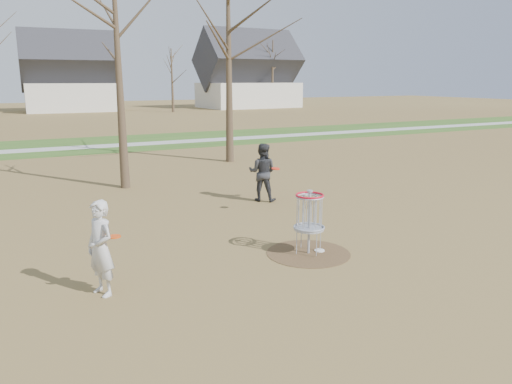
% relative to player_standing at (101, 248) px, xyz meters
% --- Properties ---
extents(ground, '(160.00, 160.00, 0.00)m').
position_rel_player_standing_xyz_m(ground, '(4.30, 0.14, -0.84)').
color(ground, brown).
rests_on(ground, ground).
extents(green_band, '(160.00, 8.00, 0.01)m').
position_rel_player_standing_xyz_m(green_band, '(4.30, 21.14, -0.83)').
color(green_band, '#2D5119').
rests_on(green_band, ground).
extents(footpath, '(160.00, 1.50, 0.01)m').
position_rel_player_standing_xyz_m(footpath, '(4.30, 20.14, -0.82)').
color(footpath, '#9E9E99').
rests_on(footpath, green_band).
extents(dirt_circle, '(1.80, 1.80, 0.01)m').
position_rel_player_standing_xyz_m(dirt_circle, '(4.30, 0.14, -0.83)').
color(dirt_circle, '#47331E').
rests_on(dirt_circle, ground).
extents(player_standing, '(0.61, 0.72, 1.67)m').
position_rel_player_standing_xyz_m(player_standing, '(0.00, 0.00, 0.00)').
color(player_standing, silver).
rests_on(player_standing, ground).
extents(player_throwing, '(1.09, 1.06, 1.77)m').
position_rel_player_standing_xyz_m(player_throwing, '(5.64, 4.83, 0.05)').
color(player_throwing, '#2B2C2F').
rests_on(player_throwing, ground).
extents(disc_grounded, '(0.22, 0.22, 0.02)m').
position_rel_player_standing_xyz_m(disc_grounded, '(4.59, 0.14, -0.82)').
color(disc_grounded, white).
rests_on(disc_grounded, dirt_circle).
extents(discs_in_play, '(5.20, 3.57, 0.27)m').
position_rel_player_standing_xyz_m(discs_in_play, '(2.82, 1.60, 0.35)').
color(discs_in_play, '#FC270D').
rests_on(discs_in_play, ground).
extents(disc_golf_basket, '(0.64, 0.64, 1.35)m').
position_rel_player_standing_xyz_m(disc_golf_basket, '(4.30, 0.14, 0.08)').
color(disc_golf_basket, '#9EA3AD').
rests_on(disc_golf_basket, ground).
extents(bare_trees, '(52.62, 44.98, 9.00)m').
position_rel_player_standing_xyz_m(bare_trees, '(6.08, 35.93, 4.51)').
color(bare_trees, '#382B1E').
rests_on(bare_trees, ground).
extents(houses_row, '(56.51, 10.01, 7.26)m').
position_rel_player_standing_xyz_m(houses_row, '(8.62, 52.70, 2.69)').
color(houses_row, silver).
rests_on(houses_row, ground).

